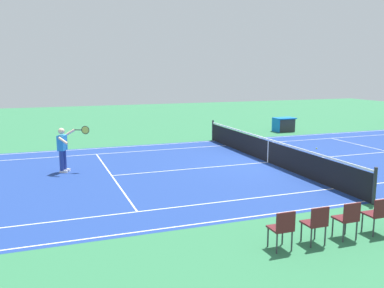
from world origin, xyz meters
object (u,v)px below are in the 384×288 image
(tennis_player_near, at_px, (63,147))
(spectator_chair_6, at_px, (282,227))
(tennis_net, at_px, (268,151))
(spectator_chair_3, at_px, (378,213))
(equipment_cart_tarped, at_px, (284,124))
(tennis_ball, at_px, (317,148))
(spectator_chair_5, at_px, (316,222))
(spectator_chair_4, at_px, (348,217))

(tennis_player_near, xyz_separation_m, spectator_chair_6, (-3.87, 8.73, -0.41))
(tennis_net, bearing_deg, spectator_chair_3, 78.32)
(spectator_chair_3, bearing_deg, equipment_cart_tarped, -115.01)
(tennis_ball, xyz_separation_m, equipment_cart_tarped, (-1.67, -5.53, 0.40))
(tennis_player_near, xyz_separation_m, spectator_chair_5, (-4.71, 8.73, -0.41))
(tennis_player_near, height_order, tennis_ball, tennis_player_near)
(spectator_chair_4, distance_m, spectator_chair_6, 1.68)
(spectator_chair_5, height_order, equipment_cart_tarped, spectator_chair_5)
(tennis_net, relative_size, spectator_chair_3, 13.30)
(tennis_ball, bearing_deg, equipment_cart_tarped, -106.85)
(tennis_player_near, relative_size, tennis_ball, 25.71)
(tennis_net, bearing_deg, spectator_chair_4, 72.33)
(tennis_player_near, xyz_separation_m, tennis_ball, (-11.61, -0.52, -0.90))
(tennis_net, xyz_separation_m, spectator_chair_5, (3.24, 7.53, 0.03))
(spectator_chair_4, bearing_deg, spectator_chair_3, 180.00)
(equipment_cart_tarped, bearing_deg, tennis_ball, 73.15)
(spectator_chair_5, bearing_deg, equipment_cart_tarped, -120.14)
(spectator_chair_3, bearing_deg, tennis_ball, -119.44)
(spectator_chair_4, bearing_deg, tennis_player_near, -57.56)
(spectator_chair_4, height_order, equipment_cart_tarped, spectator_chair_4)
(tennis_ball, bearing_deg, tennis_player_near, 2.55)
(tennis_net, distance_m, spectator_chair_3, 7.69)
(tennis_player_near, height_order, spectator_chair_3, tennis_player_near)
(spectator_chair_6, bearing_deg, spectator_chair_4, 180.00)
(tennis_player_near, bearing_deg, spectator_chair_6, 113.87)
(spectator_chair_5, xyz_separation_m, spectator_chair_6, (0.84, 0.00, 0.00))
(spectator_chair_3, bearing_deg, tennis_player_near, -53.80)
(tennis_net, height_order, tennis_player_near, tennis_player_near)
(spectator_chair_5, relative_size, spectator_chair_6, 1.00)
(tennis_player_near, bearing_deg, equipment_cart_tarped, -155.54)
(tennis_net, height_order, equipment_cart_tarped, tennis_net)
(spectator_chair_6, distance_m, equipment_cart_tarped, 17.52)
(tennis_net, xyz_separation_m, spectator_chair_4, (2.40, 7.53, 0.03))
(tennis_player_near, relative_size, spectator_chair_6, 1.93)
(spectator_chair_6, bearing_deg, equipment_cart_tarped, -122.52)
(tennis_ball, distance_m, equipment_cart_tarped, 5.79)
(tennis_player_near, relative_size, equipment_cart_tarped, 1.36)
(spectator_chair_4, height_order, spectator_chair_5, same)
(spectator_chair_3, distance_m, spectator_chair_5, 1.68)
(spectator_chair_4, bearing_deg, spectator_chair_5, 0.00)
(tennis_player_near, bearing_deg, tennis_ball, -177.45)
(spectator_chair_4, bearing_deg, tennis_ball, -123.24)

